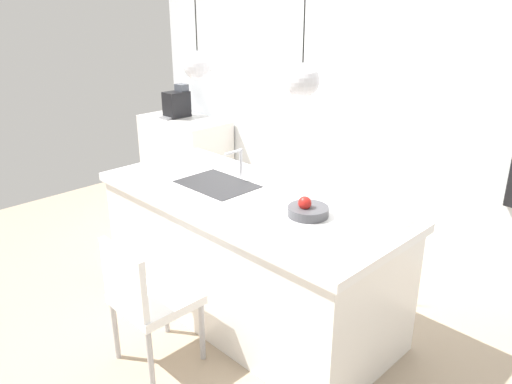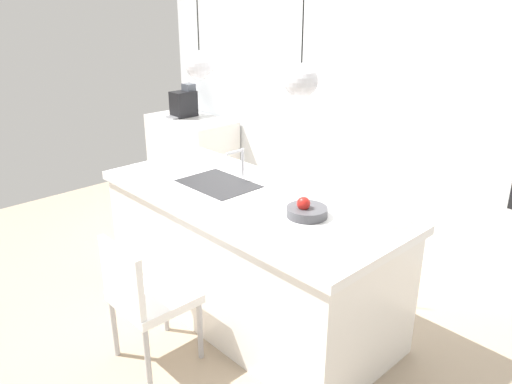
# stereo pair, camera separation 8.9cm
# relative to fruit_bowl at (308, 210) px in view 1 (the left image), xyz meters

# --- Properties ---
(floor) EXTENTS (6.60, 6.60, 0.00)m
(floor) POSITION_rel_fruit_bowl_xyz_m (-0.53, -0.03, -0.97)
(floor) COLOR tan
(floor) RESTS_ON ground
(back_wall) EXTENTS (6.00, 0.10, 2.60)m
(back_wall) POSITION_rel_fruit_bowl_xyz_m (-0.53, 1.62, 0.33)
(back_wall) COLOR white
(back_wall) RESTS_ON ground
(kitchen_island) EXTENTS (2.29, 0.98, 0.93)m
(kitchen_island) POSITION_rel_fruit_bowl_xyz_m (-0.53, -0.03, -0.50)
(kitchen_island) COLOR white
(kitchen_island) RESTS_ON ground
(sink_basin) EXTENTS (0.56, 0.40, 0.02)m
(sink_basin) POSITION_rel_fruit_bowl_xyz_m (-0.83, -0.03, -0.04)
(sink_basin) COLOR #2D2D30
(sink_basin) RESTS_ON kitchen_island
(faucet) EXTENTS (0.02, 0.17, 0.22)m
(faucet) POSITION_rel_fruit_bowl_xyz_m (-0.83, 0.18, 0.11)
(faucet) COLOR silver
(faucet) RESTS_ON kitchen_island
(fruit_bowl) EXTENTS (0.26, 0.26, 0.13)m
(fruit_bowl) POSITION_rel_fruit_bowl_xyz_m (0.00, 0.00, 0.00)
(fruit_bowl) COLOR #4C4C51
(fruit_bowl) RESTS_ON kitchen_island
(side_counter) EXTENTS (1.10, 0.60, 0.87)m
(side_counter) POSITION_rel_fruit_bowl_xyz_m (-2.93, 1.25, -0.53)
(side_counter) COLOR white
(side_counter) RESTS_ON ground
(coffee_machine) EXTENTS (0.20, 0.35, 0.38)m
(coffee_machine) POSITION_rel_fruit_bowl_xyz_m (-3.05, 1.25, 0.06)
(coffee_machine) COLOR black
(coffee_machine) RESTS_ON side_counter
(chair_near) EXTENTS (0.46, 0.45, 0.88)m
(chair_near) POSITION_rel_fruit_bowl_xyz_m (-0.53, -0.88, -0.47)
(chair_near) COLOR white
(chair_near) RESTS_ON ground
(pendant_light_left) EXTENTS (0.20, 0.20, 0.80)m
(pendant_light_left) POSITION_rel_fruit_bowl_xyz_m (-1.00, -0.03, 0.80)
(pendant_light_left) COLOR silver
(pendant_light_right) EXTENTS (0.20, 0.20, 0.80)m
(pendant_light_right) POSITION_rel_fruit_bowl_xyz_m (-0.05, -0.03, 0.80)
(pendant_light_right) COLOR silver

